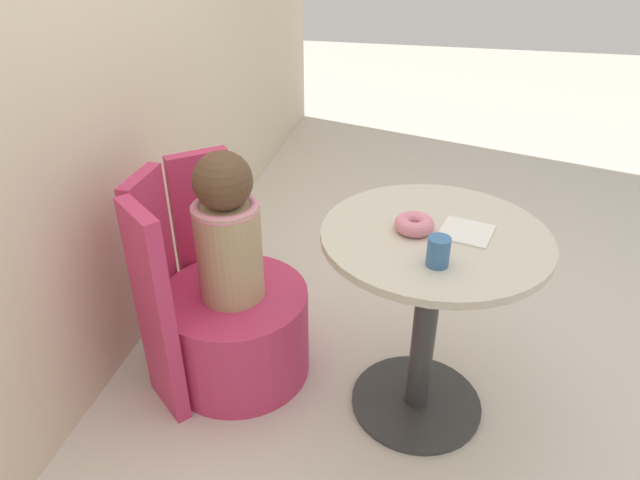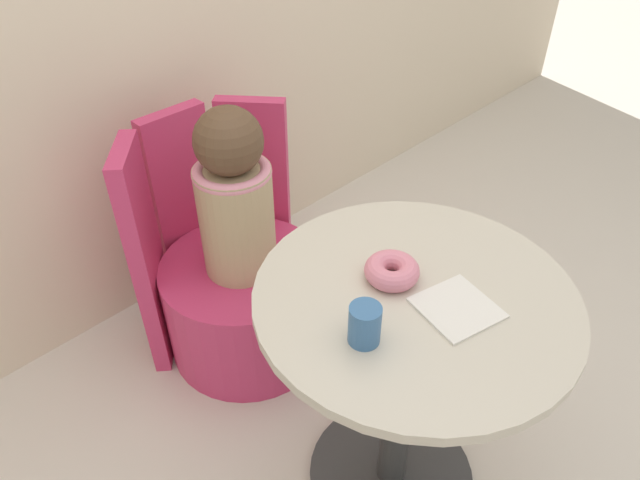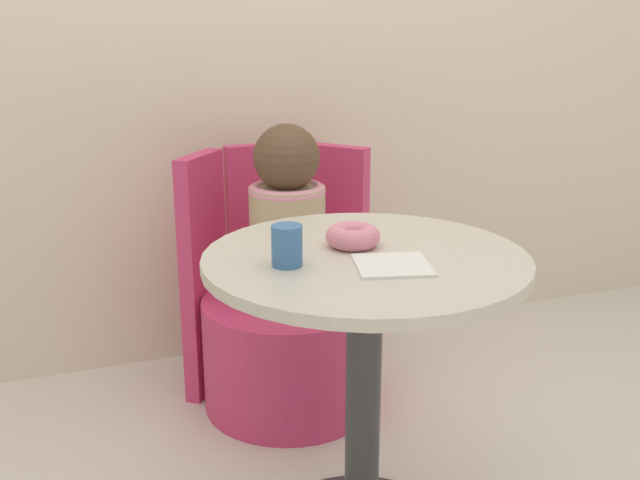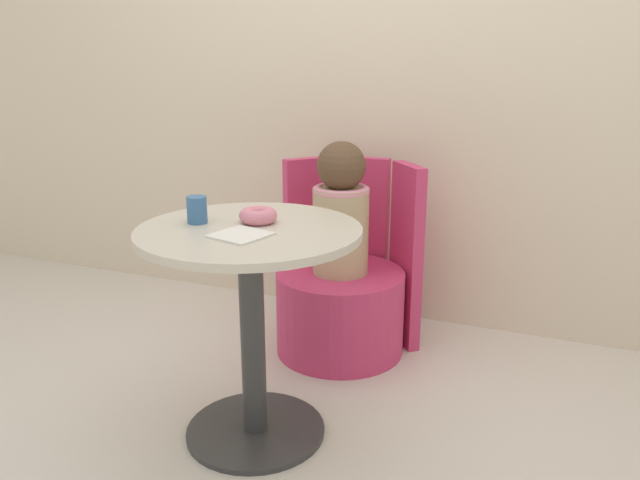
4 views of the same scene
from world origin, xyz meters
The scene contains 8 objects.
back_wall centered at (0.00, 1.13, 1.20)m, with size 6.00×0.06×2.40m.
round_table centered at (-0.05, -0.03, 0.49)m, with size 0.68×0.68×0.71m.
tub_chair centered at (0.00, 0.64, 0.18)m, with size 0.53×0.53×0.35m.
booth_backrest centered at (0.00, 0.86, 0.39)m, with size 0.63×0.23×0.78m.
child_figure centered at (0.00, 0.64, 0.61)m, with size 0.23×0.23×0.54m.
donut centered at (-0.05, 0.03, 0.73)m, with size 0.12×0.12×0.05m.
cup centered at (-0.22, -0.04, 0.75)m, with size 0.06×0.06×0.08m.
paper_napkin centered at (-0.03, -0.12, 0.71)m, with size 0.18×0.18×0.01m.
Camera 3 is at (-0.65, -1.38, 1.19)m, focal length 42.00 mm.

